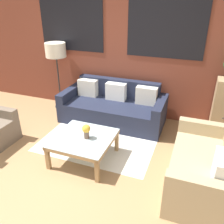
# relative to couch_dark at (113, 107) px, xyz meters

# --- Properties ---
(ground_plane) EXTENTS (16.00, 16.00, 0.00)m
(ground_plane) POSITION_rel_couch_dark_xyz_m (-0.13, -1.95, -0.29)
(ground_plane) COLOR #9E754C
(wall_back_brick) EXTENTS (8.40, 0.09, 2.80)m
(wall_back_brick) POSITION_rel_couch_dark_xyz_m (-0.13, 0.49, 1.12)
(wall_back_brick) COLOR brown
(wall_back_brick) RESTS_ON ground_plane
(rug) EXTENTS (1.93, 1.49, 0.00)m
(rug) POSITION_rel_couch_dark_xyz_m (0.03, -0.76, -0.28)
(rug) COLOR silver
(rug) RESTS_ON ground_plane
(couch_dark) EXTENTS (2.02, 0.88, 0.78)m
(couch_dark) POSITION_rel_couch_dark_xyz_m (0.00, 0.00, 0.00)
(couch_dark) COLOR #1E2338
(couch_dark) RESTS_ON ground_plane
(settee_vintage) EXTENTS (0.80, 1.45, 0.92)m
(settee_vintage) POSITION_rel_couch_dark_xyz_m (1.78, -1.34, 0.03)
(settee_vintage) COLOR tan
(settee_vintage) RESTS_ON ground_plane
(coffee_table) EXTENTS (0.85, 0.85, 0.39)m
(coffee_table) POSITION_rel_couch_dark_xyz_m (0.03, -1.36, 0.05)
(coffee_table) COLOR silver
(coffee_table) RESTS_ON ground_plane
(floor_lamp) EXTENTS (0.42, 0.42, 1.43)m
(floor_lamp) POSITION_rel_couch_dark_xyz_m (-1.35, 0.19, 0.95)
(floor_lamp) COLOR #2D2D2D
(floor_lamp) RESTS_ON ground_plane
(drawer_cabinet) EXTENTS (0.39, 0.36, 1.02)m
(drawer_cabinet) POSITION_rel_couch_dark_xyz_m (2.00, 0.23, 0.23)
(drawer_cabinet) COLOR tan
(drawer_cabinet) RESTS_ON ground_plane
(flower_vase) EXTENTS (0.13, 0.13, 0.22)m
(flower_vase) POSITION_rel_couch_dark_xyz_m (0.08, -1.36, 0.24)
(flower_vase) COLOR brown
(flower_vase) RESTS_ON coffee_table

